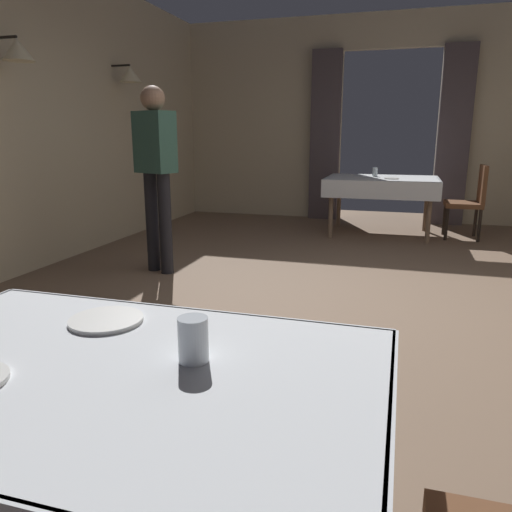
{
  "coord_description": "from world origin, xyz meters",
  "views": [
    {
      "loc": [
        0.26,
        -3.65,
        1.29
      ],
      "look_at": [
        -0.88,
        0.19,
        0.3
      ],
      "focal_mm": 34.47,
      "sensor_mm": 36.0,
      "label": 1
    }
  ],
  "objects_px": {
    "dining_table_mid": "(382,184)",
    "person_waiter_by_doorway": "(156,165)",
    "dining_table_near": "(108,402)",
    "glass_mid_b": "(375,172)",
    "glass_near_c": "(193,340)",
    "chair_mid_right": "(471,198)",
    "plate_near_b": "(106,320)",
    "plate_mid_a": "(391,178)"
  },
  "relations": [
    {
      "from": "chair_mid_right",
      "to": "person_waiter_by_doorway",
      "type": "bearing_deg",
      "value": -140.32
    },
    {
      "from": "dining_table_near",
      "to": "chair_mid_right",
      "type": "relative_size",
      "value": 1.46
    },
    {
      "from": "plate_mid_a",
      "to": "plate_near_b",
      "type": "bearing_deg",
      "value": -97.41
    },
    {
      "from": "chair_mid_right",
      "to": "glass_mid_b",
      "type": "xyz_separation_m",
      "value": [
        -1.2,
        0.13,
        0.29
      ]
    },
    {
      "from": "dining_table_mid",
      "to": "person_waiter_by_doorway",
      "type": "bearing_deg",
      "value": -127.82
    },
    {
      "from": "dining_table_mid",
      "to": "glass_near_c",
      "type": "xyz_separation_m",
      "value": [
        -0.21,
        -5.63,
        0.14
      ]
    },
    {
      "from": "dining_table_near",
      "to": "chair_mid_right",
      "type": "xyz_separation_m",
      "value": [
        1.5,
        5.74,
        -0.14
      ]
    },
    {
      "from": "dining_table_near",
      "to": "glass_mid_b",
      "type": "bearing_deg",
      "value": 87.03
    },
    {
      "from": "plate_near_b",
      "to": "person_waiter_by_doorway",
      "type": "distance_m",
      "value": 3.28
    },
    {
      "from": "plate_mid_a",
      "to": "person_waiter_by_doorway",
      "type": "xyz_separation_m",
      "value": [
        -2.06,
        -2.33,
        0.27
      ]
    },
    {
      "from": "dining_table_mid",
      "to": "person_waiter_by_doorway",
      "type": "distance_m",
      "value": 3.19
    },
    {
      "from": "chair_mid_right",
      "to": "plate_mid_a",
      "type": "relative_size",
      "value": 4.99
    },
    {
      "from": "glass_near_c",
      "to": "dining_table_mid",
      "type": "bearing_deg",
      "value": 87.86
    },
    {
      "from": "dining_table_mid",
      "to": "plate_mid_a",
      "type": "height_order",
      "value": "plate_mid_a"
    },
    {
      "from": "person_waiter_by_doorway",
      "to": "chair_mid_right",
      "type": "bearing_deg",
      "value": 39.68
    },
    {
      "from": "plate_mid_a",
      "to": "glass_mid_b",
      "type": "bearing_deg",
      "value": 124.67
    },
    {
      "from": "chair_mid_right",
      "to": "plate_near_b",
      "type": "distance_m",
      "value": 5.73
    },
    {
      "from": "dining_table_near",
      "to": "plate_near_b",
      "type": "xyz_separation_m",
      "value": [
        -0.16,
        0.25,
        0.1
      ]
    },
    {
      "from": "plate_mid_a",
      "to": "glass_near_c",
      "type": "bearing_deg",
      "value": -93.48
    },
    {
      "from": "glass_mid_b",
      "to": "dining_table_near",
      "type": "bearing_deg",
      "value": -92.97
    },
    {
      "from": "plate_near_b",
      "to": "glass_near_c",
      "type": "relative_size",
      "value": 1.93
    },
    {
      "from": "dining_table_near",
      "to": "plate_mid_a",
      "type": "height_order",
      "value": "plate_mid_a"
    },
    {
      "from": "chair_mid_right",
      "to": "plate_near_b",
      "type": "bearing_deg",
      "value": -106.87
    },
    {
      "from": "plate_mid_a",
      "to": "chair_mid_right",
      "type": "bearing_deg",
      "value": 11.23
    },
    {
      "from": "glass_near_c",
      "to": "glass_mid_b",
      "type": "bearing_deg",
      "value": 88.92
    },
    {
      "from": "glass_near_c",
      "to": "dining_table_near",
      "type": "bearing_deg",
      "value": -155.79
    },
    {
      "from": "dining_table_mid",
      "to": "person_waiter_by_doorway",
      "type": "xyz_separation_m",
      "value": [
        -1.94,
        -2.5,
        0.35
      ]
    },
    {
      "from": "chair_mid_right",
      "to": "plate_mid_a",
      "type": "height_order",
      "value": "chair_mid_right"
    },
    {
      "from": "glass_near_c",
      "to": "plate_mid_a",
      "type": "xyz_separation_m",
      "value": [
        0.33,
        5.46,
        -0.05
      ]
    },
    {
      "from": "glass_mid_b",
      "to": "person_waiter_by_doorway",
      "type": "height_order",
      "value": "person_waiter_by_doorway"
    },
    {
      "from": "dining_table_near",
      "to": "chair_mid_right",
      "type": "distance_m",
      "value": 5.93
    },
    {
      "from": "plate_near_b",
      "to": "plate_mid_a",
      "type": "relative_size",
      "value": 1.17
    },
    {
      "from": "dining_table_near",
      "to": "dining_table_mid",
      "type": "xyz_separation_m",
      "value": [
        0.41,
        5.72,
        0.01
      ]
    },
    {
      "from": "dining_table_mid",
      "to": "glass_near_c",
      "type": "distance_m",
      "value": 5.64
    },
    {
      "from": "chair_mid_right",
      "to": "dining_table_mid",
      "type": "bearing_deg",
      "value": -179.01
    },
    {
      "from": "plate_mid_a",
      "to": "glass_mid_b",
      "type": "xyz_separation_m",
      "value": [
        -0.22,
        0.32,
        0.05
      ]
    },
    {
      "from": "dining_table_near",
      "to": "plate_mid_a",
      "type": "distance_m",
      "value": 5.57
    },
    {
      "from": "chair_mid_right",
      "to": "person_waiter_by_doorway",
      "type": "height_order",
      "value": "person_waiter_by_doorway"
    },
    {
      "from": "dining_table_near",
      "to": "glass_mid_b",
      "type": "xyz_separation_m",
      "value": [
        0.3,
        5.87,
        0.15
      ]
    },
    {
      "from": "plate_near_b",
      "to": "plate_mid_a",
      "type": "bearing_deg",
      "value": 82.59
    },
    {
      "from": "dining_table_near",
      "to": "glass_mid_b",
      "type": "distance_m",
      "value": 5.88
    },
    {
      "from": "plate_near_b",
      "to": "glass_mid_b",
      "type": "xyz_separation_m",
      "value": [
        0.46,
        5.61,
        0.05
      ]
    }
  ]
}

